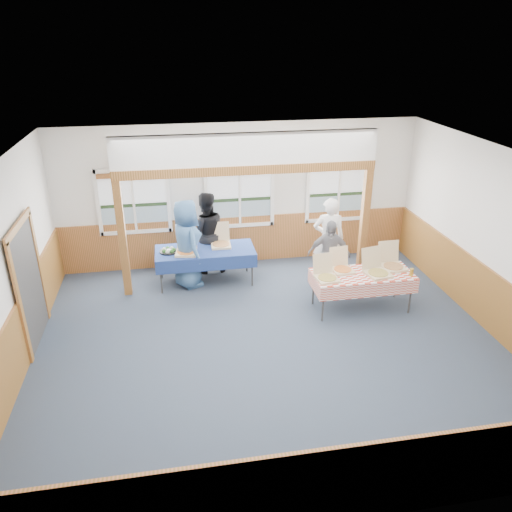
{
  "coord_description": "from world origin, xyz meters",
  "views": [
    {
      "loc": [
        -1.48,
        -7.07,
        4.94
      ],
      "look_at": [
        -0.06,
        1.0,
        1.23
      ],
      "focal_mm": 35.0,
      "sensor_mm": 36.0,
      "label": 1
    }
  ],
  "objects_px": {
    "table_right": "(363,276)",
    "man_blue": "(187,244)",
    "person_grey": "(329,255)",
    "table_left": "(205,252)",
    "woman_white": "(329,239)",
    "woman_black": "(206,233)"
  },
  "relations": [
    {
      "from": "man_blue",
      "to": "woman_black",
      "type": "bearing_deg",
      "value": -56.27
    },
    {
      "from": "woman_black",
      "to": "person_grey",
      "type": "relative_size",
      "value": 1.23
    },
    {
      "from": "table_right",
      "to": "woman_black",
      "type": "height_order",
      "value": "woman_black"
    },
    {
      "from": "woman_black",
      "to": "man_blue",
      "type": "distance_m",
      "value": 0.76
    },
    {
      "from": "table_left",
      "to": "person_grey",
      "type": "distance_m",
      "value": 2.58
    },
    {
      "from": "person_grey",
      "to": "man_blue",
      "type": "bearing_deg",
      "value": 179.88
    },
    {
      "from": "table_right",
      "to": "woman_black",
      "type": "relative_size",
      "value": 1.11
    },
    {
      "from": "table_right",
      "to": "person_grey",
      "type": "height_order",
      "value": "person_grey"
    },
    {
      "from": "person_grey",
      "to": "table_left",
      "type": "bearing_deg",
      "value": 176.75
    },
    {
      "from": "woman_black",
      "to": "person_grey",
      "type": "xyz_separation_m",
      "value": [
        2.42,
        -1.24,
        -0.17
      ]
    },
    {
      "from": "table_left",
      "to": "man_blue",
      "type": "relative_size",
      "value": 1.19
    },
    {
      "from": "woman_black",
      "to": "person_grey",
      "type": "distance_m",
      "value": 2.72
    },
    {
      "from": "table_right",
      "to": "person_grey",
      "type": "xyz_separation_m",
      "value": [
        -0.37,
        0.96,
        0.04
      ]
    },
    {
      "from": "woman_black",
      "to": "man_blue",
      "type": "bearing_deg",
      "value": 51.12
    },
    {
      "from": "table_left",
      "to": "woman_white",
      "type": "bearing_deg",
      "value": 13.74
    },
    {
      "from": "table_left",
      "to": "woman_white",
      "type": "distance_m",
      "value": 2.63
    },
    {
      "from": "table_right",
      "to": "person_grey",
      "type": "bearing_deg",
      "value": 99.07
    },
    {
      "from": "table_left",
      "to": "woman_white",
      "type": "relative_size",
      "value": 1.23
    },
    {
      "from": "woman_white",
      "to": "person_grey",
      "type": "distance_m",
      "value": 0.49
    },
    {
      "from": "woman_white",
      "to": "table_right",
      "type": "bearing_deg",
      "value": 110.0
    },
    {
      "from": "table_right",
      "to": "man_blue",
      "type": "relative_size",
      "value": 1.08
    },
    {
      "from": "woman_black",
      "to": "woman_white",
      "type": "bearing_deg",
      "value": 159.27
    }
  ]
}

